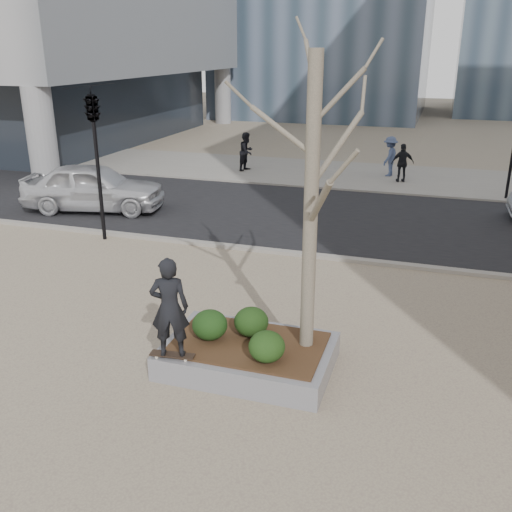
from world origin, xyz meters
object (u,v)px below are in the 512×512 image
(skateboard, at_px, (172,356))
(police_car, at_px, (94,187))
(planter, at_px, (248,356))
(skateboarder, at_px, (170,308))

(skateboard, relative_size, police_car, 0.16)
(planter, distance_m, skateboarder, 1.82)
(skateboarder, bearing_deg, skateboard, 180.00)
(skateboarder, bearing_deg, police_car, -69.29)
(skateboarder, relative_size, police_car, 0.36)
(skateboard, relative_size, skateboarder, 0.44)
(skateboard, bearing_deg, police_car, 122.51)
(skateboarder, bearing_deg, planter, -161.21)
(skateboard, bearing_deg, planter, 30.59)
(planter, distance_m, police_car, 11.93)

